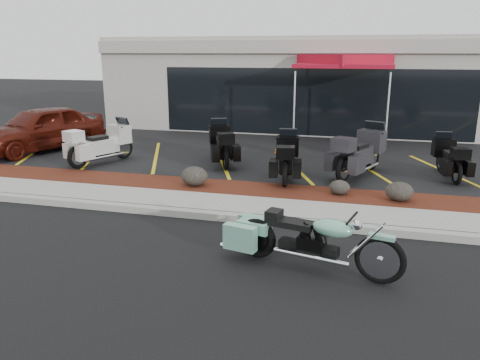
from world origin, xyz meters
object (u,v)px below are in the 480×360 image
(popup_canopy, at_px, (344,62))
(traffic_cone, at_px, (280,146))
(parked_car, at_px, (40,128))
(touring_white, at_px, (123,138))
(hero_cruiser, at_px, (381,253))

(popup_canopy, bearing_deg, traffic_cone, -99.13)
(popup_canopy, bearing_deg, parked_car, -132.50)
(traffic_cone, bearing_deg, touring_white, -155.17)
(traffic_cone, bearing_deg, popup_canopy, 58.96)
(parked_car, bearing_deg, traffic_cone, 32.19)
(hero_cruiser, height_order, touring_white, touring_white)
(hero_cruiser, height_order, popup_canopy, popup_canopy)
(parked_car, bearing_deg, hero_cruiser, -11.38)
(hero_cruiser, distance_m, touring_white, 9.84)
(hero_cruiser, bearing_deg, traffic_cone, 122.92)
(touring_white, relative_size, popup_canopy, 0.51)
(popup_canopy, bearing_deg, hero_cruiser, -62.40)
(hero_cruiser, xyz_separation_m, popup_canopy, (-1.14, 11.44, 2.52))
(traffic_cone, bearing_deg, hero_cruiser, -70.62)
(parked_car, relative_size, popup_canopy, 1.00)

